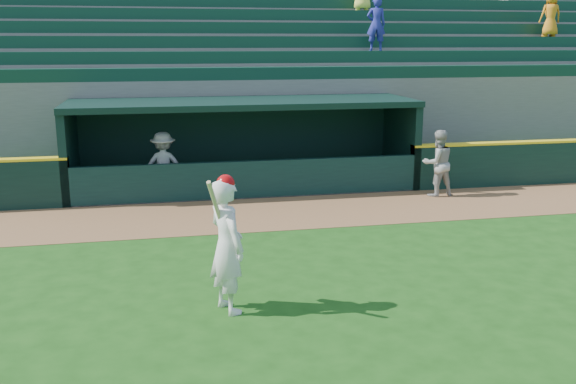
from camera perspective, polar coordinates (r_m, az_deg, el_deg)
ground at (r=10.77m, az=1.74°, el=-8.68°), size 120.00×120.00×0.00m
warning_track at (r=15.33m, az=-2.49°, el=-1.93°), size 40.00×3.00×0.01m
dugout_player_front at (r=17.38m, az=13.17°, el=2.51°), size 0.90×0.73×1.77m
dugout_player_inside at (r=17.10m, az=-10.99°, el=2.38°), size 1.15×0.70×1.73m
dugout at (r=18.07m, az=-4.12°, el=4.76°), size 9.40×2.80×2.46m
stands at (r=22.47m, az=-5.80°, el=9.05°), size 34.50×6.25×7.55m
batter_at_plate at (r=9.68m, az=-5.45°, el=-4.64°), size 0.74×0.90×2.14m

